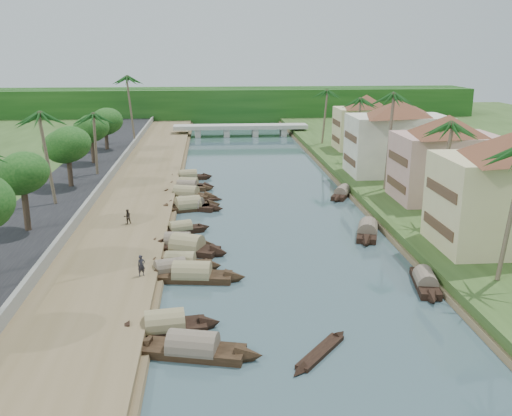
{
  "coord_description": "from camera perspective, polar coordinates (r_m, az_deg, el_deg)",
  "views": [
    {
      "loc": [
        -6.65,
        -47.61,
        18.17
      ],
      "look_at": [
        -1.95,
        9.24,
        2.0
      ],
      "focal_mm": 40.0,
      "sensor_mm": 36.0,
      "label": 1
    }
  ],
  "objects": [
    {
      "name": "tree_6",
      "position": [
        84.04,
        16.85,
        6.91
      ],
      "size": [
        4.28,
        4.28,
        6.79
      ],
      "color": "#473728",
      "rests_on": "ground"
    },
    {
      "name": "building_distant",
      "position": [
        100.01,
        10.88,
        8.49
      ],
      "size": [
        12.62,
        12.62,
        9.2
      ],
      "color": "beige",
      "rests_on": "right_bank"
    },
    {
      "name": "sampan_3",
      "position": [
        47.74,
        -8.55,
        -6.2
      ],
      "size": [
        7.4,
        3.65,
        2.0
      ],
      "rotation": [
        0.0,
        0.0,
        0.31
      ],
      "color": "black",
      "rests_on": "ground"
    },
    {
      "name": "palm_2",
      "position": [
        70.73,
        13.36,
        10.77
      ],
      "size": [
        3.2,
        3.2,
        13.1
      ],
      "color": "brown",
      "rests_on": "ground"
    },
    {
      "name": "sampan_1",
      "position": [
        38.83,
        -9.1,
        -11.6
      ],
      "size": [
        7.79,
        2.71,
        2.27
      ],
      "rotation": [
        0.0,
        0.0,
        0.13
      ],
      "color": "black",
      "rests_on": "ground"
    },
    {
      "name": "sampan_11",
      "position": [
        76.36,
        -6.8,
        2.27
      ],
      "size": [
        7.48,
        2.93,
        2.12
      ],
      "rotation": [
        0.0,
        0.0,
        -0.19
      ],
      "color": "black",
      "rests_on": "ground"
    },
    {
      "name": "left_bank",
      "position": [
        70.53,
        -12.18,
        0.87
      ],
      "size": [
        10.0,
        180.0,
        0.8
      ],
      "primitive_type": "cube",
      "color": "brown",
      "rests_on": "ground"
    },
    {
      "name": "tree_5",
      "position": [
        100.0,
        -14.84,
        8.29
      ],
      "size": [
        5.22,
        5.22,
        6.76
      ],
      "color": "#473728",
      "rests_on": "ground"
    },
    {
      "name": "ground",
      "position": [
        51.4,
        3.03,
        -4.9
      ],
      "size": [
        220.0,
        220.0,
        0.0
      ],
      "primitive_type": "plane",
      "color": "#394F55",
      "rests_on": "ground"
    },
    {
      "name": "palm_7",
      "position": [
        104.19,
        6.86,
        11.44
      ],
      "size": [
        3.2,
        3.2,
        10.98
      ],
      "color": "brown",
      "rests_on": "ground"
    },
    {
      "name": "tree_2",
      "position": [
        57.06,
        -22.35,
        3.11
      ],
      "size": [
        4.5,
        4.5,
        7.33
      ],
      "color": "#473728",
      "rests_on": "ground"
    },
    {
      "name": "right_bank",
      "position": [
        74.42,
        15.59,
        1.58
      ],
      "size": [
        16.0,
        180.0,
        1.2
      ],
      "primitive_type": "cube",
      "color": "#2D441B",
      "rests_on": "ground"
    },
    {
      "name": "sampan_9",
      "position": [
        66.55,
        -6.56,
        0.24
      ],
      "size": [
        8.27,
        4.45,
        2.1
      ],
      "rotation": [
        0.0,
        0.0,
        -0.37
      ],
      "color": "black",
      "rests_on": "ground"
    },
    {
      "name": "tree_3",
      "position": [
        74.0,
        -18.32,
        5.95
      ],
      "size": [
        5.1,
        5.1,
        7.28
      ],
      "color": "#473728",
      "rests_on": "ground"
    },
    {
      "name": "palm_5",
      "position": [
        65.36,
        -20.33,
        8.67
      ],
      "size": [
        3.2,
        3.2,
        11.51
      ],
      "color": "brown",
      "rests_on": "ground"
    },
    {
      "name": "person_far",
      "position": [
        59.27,
        -12.74,
        -0.84
      ],
      "size": [
        0.91,
        0.82,
        1.53
      ],
      "primitive_type": "imported",
      "rotation": [
        0.0,
        0.0,
        3.53
      ],
      "color": "#322923",
      "rests_on": "left_bank"
    },
    {
      "name": "building_mid",
      "position": [
        68.2,
        18.43,
        4.85
      ],
      "size": [
        14.11,
        14.11,
        9.7
      ],
      "color": "tan",
      "rests_on": "right_bank"
    },
    {
      "name": "person_near",
      "position": [
        45.74,
        -11.39,
        -5.66
      ],
      "size": [
        0.75,
        0.65,
        1.72
      ],
      "primitive_type": "imported",
      "rotation": [
        0.0,
        0.0,
        0.48
      ],
      "color": "#232128",
      "rests_on": "left_bank"
    },
    {
      "name": "sampan_15",
      "position": [
        58.11,
        11.09,
        -2.27
      ],
      "size": [
        4.15,
        8.44,
        2.23
      ],
      "rotation": [
        0.0,
        0.0,
        1.26
      ],
      "color": "black",
      "rests_on": "ground"
    },
    {
      "name": "tree_4",
      "position": [
        88.37,
        -16.15,
        7.58
      ],
      "size": [
        4.69,
        4.69,
        7.05
      ],
      "color": "#473728",
      "rests_on": "ground"
    },
    {
      "name": "palm_6",
      "position": [
        79.72,
        -15.99,
        8.87
      ],
      "size": [
        3.2,
        3.2,
        9.67
      ],
      "color": "brown",
      "rests_on": "ground"
    },
    {
      "name": "palm_8",
      "position": [
        106.91,
        -12.46,
        12.53
      ],
      "size": [
        3.2,
        3.2,
        13.14
      ],
      "color": "brown",
      "rests_on": "ground"
    },
    {
      "name": "treeline",
      "position": [
        148.44,
        -2.17,
        10.34
      ],
      "size": [
        120.0,
        14.0,
        8.0
      ],
      "color": "#123D10",
      "rests_on": "ground"
    },
    {
      "name": "bridge",
      "position": [
        120.92,
        -1.54,
        8.0
      ],
      "size": [
        28.0,
        4.0,
        2.4
      ],
      "color": "#A4A499",
      "rests_on": "ground"
    },
    {
      "name": "sampan_12",
      "position": [
        75.57,
        -6.93,
        2.11
      ],
      "size": [
        7.45,
        2.87,
        1.81
      ],
      "rotation": [
        0.0,
        0.0,
        -0.22
      ],
      "color": "black",
      "rests_on": "ground"
    },
    {
      "name": "sampan_13",
      "position": [
        81.56,
        -6.81,
        3.14
      ],
      "size": [
        7.4,
        2.44,
        2.02
      ],
      "rotation": [
        0.0,
        0.0,
        0.13
      ],
      "color": "black",
      "rests_on": "ground"
    },
    {
      "name": "sampan_4",
      "position": [
        49.08,
        -7.58,
        -5.53
      ],
      "size": [
        7.43,
        2.71,
        2.09
      ],
      "rotation": [
        0.0,
        0.0,
        -0.16
      ],
      "color": "black",
      "rests_on": "ground"
    },
    {
      "name": "sampan_14",
      "position": [
        47.01,
        16.56,
        -7.07
      ],
      "size": [
        2.76,
        7.8,
        1.9
      ],
      "rotation": [
        0.0,
        0.0,
        1.39
      ],
      "color": "black",
      "rests_on": "ground"
    },
    {
      "name": "road",
      "position": [
        72.08,
        -18.91,
        0.93
      ],
      "size": [
        8.0,
        180.0,
        1.4
      ],
      "primitive_type": "cube",
      "color": "black",
      "rests_on": "ground"
    },
    {
      "name": "palm_3",
      "position": [
        88.71,
        10.26,
        10.53
      ],
      "size": [
        3.2,
        3.2,
        10.93
      ],
      "color": "brown",
      "rests_on": "ground"
    },
    {
      "name": "building_far",
      "position": [
        80.71,
        13.96,
        6.97
      ],
      "size": [
        15.59,
        15.59,
        10.2
      ],
      "color": "#EDEACE",
      "rests_on": "right_bank"
    },
    {
      "name": "sampan_7",
      "position": [
        58.09,
        -7.55,
        -2.13
      ],
      "size": [
        6.51,
        3.3,
        1.78
      ],
      "rotation": [
        0.0,
        0.0,
        0.33
      ],
      "color": "black",
      "rests_on": "ground"
    },
    {
      "name": "canoe_1",
      "position": [
        46.66,
        -6.36,
        -7.06
      ],
      "size": [
        5.45,
        2.66,
        0.88
      ],
      "rotation": [
        0.0,
        0.0,
        -0.34
      ],
      "color": "black",
      "rests_on": "ground"
    },
    {
      "name": "canoe_2",
      "position": [
        69.83,
        -5.32,
        0.76
      ],
      "size": [
        4.95,
        1.56,
        0.71
      ],
      "rotation": [
        0.0,
        0.0,
        0.17
      ],
      "color": "black",
      "rests_on": "ground"
    },
    {
      "name": "sampan_5",
      "position": [
        52.72,
        -6.89,
        -3.97
      ],
      "size": [
        8.29,
        5.06,
        2.56
      ],
      "rotation": [
        0.0,
        0.0,
        -0.41
      ],
      "color": "black",
      "rests_on": "ground"
    },
    {
      "name": "sampan_8",
      "position": [
        66.14,
        -6.81,
        0.15
      ],
      "size": [
        8.29,
        3.98,
        2.47
      ],
      "rotation": [
        0.0,
        0.0,
        0.27
      ],
      "color": "black",
      "rests_on": "ground"
    },
    {
      "name": "retaining_wall",
      "position": [
        70.98,
        -15.59,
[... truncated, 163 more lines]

